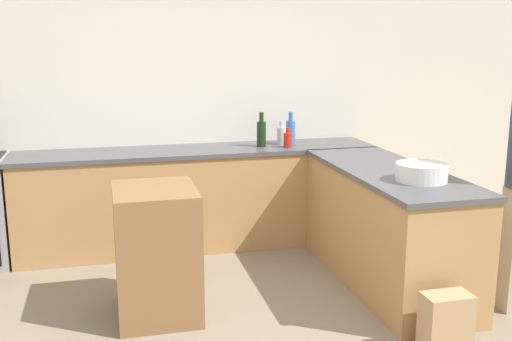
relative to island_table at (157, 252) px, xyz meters
The scene contains 10 objects.
wall_back 1.96m from the island_table, 73.26° to the left, with size 8.00×0.06×2.70m.
counter_back 1.43m from the island_table, 69.51° to the left, with size 3.24×0.62×0.91m.
counter_peninsula 1.78m from the island_table, ahead, with size 0.69×1.88×0.91m.
island_table is the anchor object (origin of this frame).
mixing_bowl 1.91m from the island_table, ahead, with size 0.36×0.36×0.12m.
hot_sauce_bottle 1.87m from the island_table, 42.89° to the left, with size 0.08×0.08×0.18m.
wine_bottle_dark 1.81m from the island_table, 50.52° to the left, with size 0.09×0.09×0.32m.
vinegar_bottle_clear 1.96m from the island_table, 46.64° to the left, with size 0.09×0.09×0.22m.
water_bottle_blue 2.06m from the island_table, 45.19° to the left, with size 0.09×0.09×0.30m.
paper_bag 1.92m from the island_table, 30.80° to the right, with size 0.29×0.18×0.38m.
Camera 1 is at (-0.79, -3.10, 1.87)m, focal length 42.00 mm.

